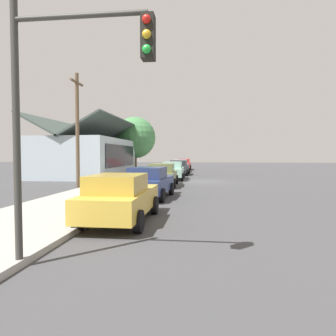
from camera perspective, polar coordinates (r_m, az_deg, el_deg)
name	(u,v)px	position (r m, az deg, el deg)	size (l,w,h in m)	color
ground_plane	(203,182)	(24.91, 6.71, -2.57)	(120.00, 120.00, 0.00)	#424244
sidewalk_curb	(137,180)	(25.53, -5.97, -2.26)	(60.00, 4.20, 0.16)	#A3A099
car_mustard	(120,198)	(10.05, -9.02, -5.54)	(4.43, 2.02, 1.59)	gold
car_navy	(149,182)	(15.40, -3.56, -2.69)	(4.40, 2.22, 1.59)	navy
car_olive	(163,174)	(21.22, -1.05, -1.23)	(4.91, 2.13, 1.59)	olive
car_seafoam	(173,170)	(26.62, 0.95, -0.46)	(4.82, 2.04, 1.59)	#9ED1BC
car_charcoal	(179,167)	(32.72, 2.13, 0.10)	(4.46, 2.20, 1.59)	#2D3035
car_silver	(181,166)	(38.45, 2.41, 0.47)	(4.77, 1.98, 1.59)	silver
car_cherry	(184,164)	(43.93, 3.11, 0.73)	(4.51, 2.01, 1.59)	red
storefront_building	(87,156)	(32.18, -15.15, 2.17)	(13.10, 7.61, 5.88)	#ADBCC6
shade_tree	(135,138)	(38.71, -6.27, 5.73)	(5.25, 5.25, 7.00)	brown
traffic_light_main	(68,87)	(6.16, -18.47, 14.27)	(0.37, 2.79, 5.20)	#383833
utility_pole_wooden	(77,128)	(20.70, -16.78, 7.18)	(1.80, 0.24, 7.50)	brown
fire_hydrant_red	(164,171)	(32.28, -0.75, -0.49)	(0.22, 0.22, 0.71)	red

